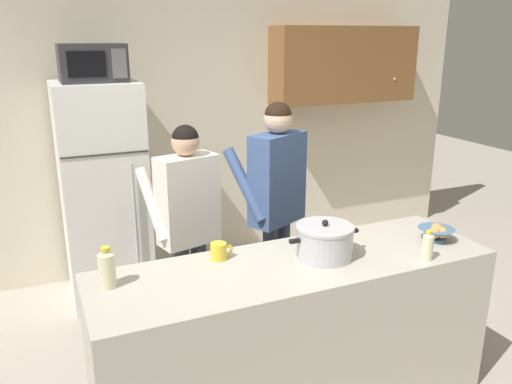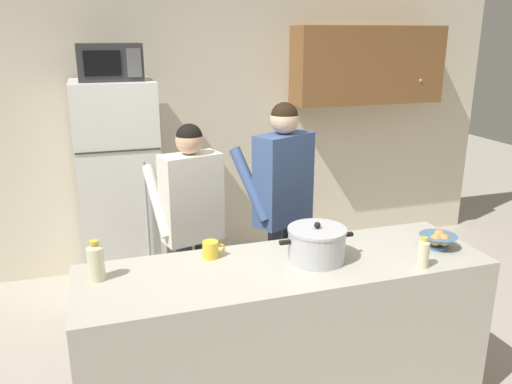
{
  "view_description": "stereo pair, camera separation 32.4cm",
  "coord_description": "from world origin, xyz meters",
  "px_view_note": "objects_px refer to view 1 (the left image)",
  "views": [
    {
      "loc": [
        -1.25,
        -2.29,
        2.12
      ],
      "look_at": [
        0.0,
        0.55,
        1.17
      ],
      "focal_mm": 36.22,
      "sensor_mm": 36.0,
      "label": 1
    },
    {
      "loc": [
        -0.94,
        -2.4,
        2.12
      ],
      "look_at": [
        0.0,
        0.55,
        1.17
      ],
      "focal_mm": 36.22,
      "sensor_mm": 36.0,
      "label": 2
    }
  ],
  "objects_px": {
    "person_by_sink": "(276,190)",
    "bread_bowl": "(436,233)",
    "refrigerator": "(104,194)",
    "person_near_pot": "(188,213)",
    "coffee_mug": "(219,251)",
    "cooking_pot": "(325,242)",
    "microwave": "(92,63)",
    "bottle_near_edge": "(107,268)",
    "bottle_mid_counter": "(428,245)"
  },
  "relations": [
    {
      "from": "microwave",
      "to": "bottle_near_edge",
      "type": "relative_size",
      "value": 2.25
    },
    {
      "from": "bottle_mid_counter",
      "to": "microwave",
      "type": "bearing_deg",
      "value": 124.94
    },
    {
      "from": "microwave",
      "to": "bottle_near_edge",
      "type": "bearing_deg",
      "value": -97.15
    },
    {
      "from": "person_by_sink",
      "to": "bottle_near_edge",
      "type": "distance_m",
      "value": 1.5
    },
    {
      "from": "microwave",
      "to": "coffee_mug",
      "type": "distance_m",
      "value": 1.92
    },
    {
      "from": "refrigerator",
      "to": "bottle_near_edge",
      "type": "xyz_separation_m",
      "value": [
        -0.21,
        -1.73,
        0.14
      ]
    },
    {
      "from": "person_near_pot",
      "to": "cooking_pot",
      "type": "xyz_separation_m",
      "value": [
        0.53,
        -0.9,
        0.05
      ]
    },
    {
      "from": "microwave",
      "to": "cooking_pot",
      "type": "bearing_deg",
      "value": -62.63
    },
    {
      "from": "coffee_mug",
      "to": "bread_bowl",
      "type": "height_order",
      "value": "bread_bowl"
    },
    {
      "from": "cooking_pot",
      "to": "bread_bowl",
      "type": "bearing_deg",
      "value": -4.78
    },
    {
      "from": "bread_bowl",
      "to": "coffee_mug",
      "type": "bearing_deg",
      "value": 167.86
    },
    {
      "from": "refrigerator",
      "to": "person_near_pot",
      "type": "xyz_separation_m",
      "value": [
        0.42,
        -0.96,
        0.08
      ]
    },
    {
      "from": "refrigerator",
      "to": "person_near_pot",
      "type": "relative_size",
      "value": 1.13
    },
    {
      "from": "cooking_pot",
      "to": "bottle_mid_counter",
      "type": "height_order",
      "value": "cooking_pot"
    },
    {
      "from": "bottle_near_edge",
      "to": "bottle_mid_counter",
      "type": "height_order",
      "value": "bottle_near_edge"
    },
    {
      "from": "refrigerator",
      "to": "bread_bowl",
      "type": "xyz_separation_m",
      "value": [
        1.69,
        -1.92,
        0.08
      ]
    },
    {
      "from": "person_near_pot",
      "to": "coffee_mug",
      "type": "xyz_separation_m",
      "value": [
        -0.02,
        -0.68,
        -0.0
      ]
    },
    {
      "from": "bread_bowl",
      "to": "refrigerator",
      "type": "bearing_deg",
      "value": 131.45
    },
    {
      "from": "cooking_pot",
      "to": "person_by_sink",
      "type": "bearing_deg",
      "value": 81.86
    },
    {
      "from": "refrigerator",
      "to": "coffee_mug",
      "type": "xyz_separation_m",
      "value": [
        0.4,
        -1.64,
        0.08
      ]
    },
    {
      "from": "bottle_near_edge",
      "to": "coffee_mug",
      "type": "bearing_deg",
      "value": 8.6
    },
    {
      "from": "refrigerator",
      "to": "person_by_sink",
      "type": "xyz_separation_m",
      "value": [
        1.07,
        -0.97,
        0.17
      ]
    },
    {
      "from": "person_by_sink",
      "to": "bread_bowl",
      "type": "bearing_deg",
      "value": -56.83
    },
    {
      "from": "coffee_mug",
      "to": "bottle_mid_counter",
      "type": "xyz_separation_m",
      "value": [
        1.05,
        -0.47,
        0.04
      ]
    },
    {
      "from": "refrigerator",
      "to": "bottle_mid_counter",
      "type": "bearing_deg",
      "value": -55.34
    },
    {
      "from": "microwave",
      "to": "bottle_mid_counter",
      "type": "bearing_deg",
      "value": -55.06
    },
    {
      "from": "bottle_near_edge",
      "to": "bottle_mid_counter",
      "type": "bearing_deg",
      "value": -12.62
    },
    {
      "from": "person_near_pot",
      "to": "person_by_sink",
      "type": "relative_size",
      "value": 0.93
    },
    {
      "from": "bread_bowl",
      "to": "person_by_sink",
      "type": "bearing_deg",
      "value": 123.17
    },
    {
      "from": "person_by_sink",
      "to": "bread_bowl",
      "type": "distance_m",
      "value": 1.13
    },
    {
      "from": "person_by_sink",
      "to": "coffee_mug",
      "type": "distance_m",
      "value": 0.95
    },
    {
      "from": "microwave",
      "to": "cooking_pot",
      "type": "distance_m",
      "value": 2.25
    },
    {
      "from": "person_by_sink",
      "to": "cooking_pot",
      "type": "height_order",
      "value": "person_by_sink"
    },
    {
      "from": "person_by_sink",
      "to": "bottle_mid_counter",
      "type": "xyz_separation_m",
      "value": [
        0.38,
        -1.13,
        -0.05
      ]
    },
    {
      "from": "bottle_mid_counter",
      "to": "refrigerator",
      "type": "bearing_deg",
      "value": 124.66
    },
    {
      "from": "microwave",
      "to": "person_near_pot",
      "type": "relative_size",
      "value": 0.31
    },
    {
      "from": "refrigerator",
      "to": "coffee_mug",
      "type": "height_order",
      "value": "refrigerator"
    },
    {
      "from": "refrigerator",
      "to": "cooking_pot",
      "type": "xyz_separation_m",
      "value": [
        0.95,
        -1.85,
        0.13
      ]
    },
    {
      "from": "person_by_sink",
      "to": "cooking_pot",
      "type": "relative_size",
      "value": 3.86
    },
    {
      "from": "microwave",
      "to": "coffee_mug",
      "type": "xyz_separation_m",
      "value": [
        0.4,
        -1.62,
        -0.95
      ]
    },
    {
      "from": "cooking_pot",
      "to": "bottle_near_edge",
      "type": "height_order",
      "value": "cooking_pot"
    },
    {
      "from": "refrigerator",
      "to": "bread_bowl",
      "type": "distance_m",
      "value": 2.56
    },
    {
      "from": "person_near_pot",
      "to": "bottle_near_edge",
      "type": "height_order",
      "value": "person_near_pot"
    },
    {
      "from": "person_by_sink",
      "to": "bottle_near_edge",
      "type": "xyz_separation_m",
      "value": [
        -1.29,
        -0.76,
        -0.03
      ]
    },
    {
      "from": "person_near_pot",
      "to": "person_by_sink",
      "type": "xyz_separation_m",
      "value": [
        0.65,
        -0.01,
        0.09
      ]
    },
    {
      "from": "microwave",
      "to": "bread_bowl",
      "type": "distance_m",
      "value": 2.71
    },
    {
      "from": "coffee_mug",
      "to": "bottle_mid_counter",
      "type": "bearing_deg",
      "value": -23.88
    },
    {
      "from": "bread_bowl",
      "to": "cooking_pot",
      "type": "bearing_deg",
      "value": 175.22
    },
    {
      "from": "bread_bowl",
      "to": "bottle_mid_counter",
      "type": "xyz_separation_m",
      "value": [
        -0.24,
        -0.19,
        0.03
      ]
    },
    {
      "from": "cooking_pot",
      "to": "bottle_near_edge",
      "type": "bearing_deg",
      "value": 173.99
    }
  ]
}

